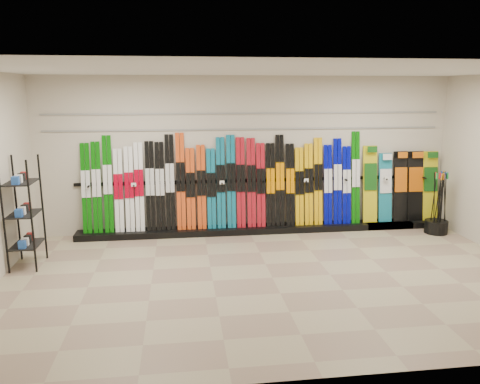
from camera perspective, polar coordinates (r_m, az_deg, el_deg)
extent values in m
plane|color=gray|center=(7.09, 3.97, -10.38)|extent=(8.00, 8.00, 0.00)
plane|color=beige|center=(9.09, 1.01, 4.54)|extent=(8.00, 0.00, 8.00)
plane|color=silver|center=(6.55, 4.37, 14.62)|extent=(8.00, 8.00, 0.00)
cube|color=black|center=(9.22, 2.57, -4.52)|extent=(8.00, 0.40, 0.12)
cube|color=#096007|center=(9.10, -18.26, 0.42)|extent=(0.17, 0.25, 1.66)
cube|color=#096007|center=(9.07, -17.06, 0.53)|extent=(0.17, 0.26, 1.69)
cube|color=#096007|center=(9.03, -15.80, 0.92)|extent=(0.17, 0.27, 1.80)
cube|color=white|center=(9.01, -14.58, 0.16)|extent=(0.17, 0.24, 1.55)
cube|color=white|center=(8.99, -13.34, 0.32)|extent=(0.17, 0.24, 1.59)
cube|color=white|center=(8.97, -12.19, 0.58)|extent=(0.17, 0.25, 1.66)
cube|color=black|center=(8.95, -10.90, 0.69)|extent=(0.17, 0.26, 1.68)
cube|color=black|center=(8.94, -9.72, 0.67)|extent=(0.17, 0.25, 1.66)
cube|color=black|center=(8.93, -8.53, 1.14)|extent=(0.17, 0.27, 1.80)
cube|color=#D64716|center=(8.93, -7.25, 1.27)|extent=(0.17, 0.28, 1.83)
cube|color=#D64716|center=(8.94, -6.04, 0.38)|extent=(0.17, 0.24, 1.54)
cube|color=#D64716|center=(8.95, -4.74, 0.59)|extent=(0.17, 0.24, 1.60)
cube|color=#0E6381|center=(8.96, -3.52, 0.40)|extent=(0.17, 0.23, 1.53)
cube|color=#0E6381|center=(8.97, -2.35, 1.10)|extent=(0.17, 0.26, 1.74)
cube|color=#0E6381|center=(8.99, -1.09, 1.27)|extent=(0.17, 0.27, 1.78)
cube|color=#A6111E|center=(9.01, 0.09, 1.15)|extent=(0.17, 0.26, 1.73)
cube|color=#A6111E|center=(9.04, 1.39, 1.12)|extent=(0.17, 0.26, 1.71)
cube|color=#A6111E|center=(9.07, 2.56, 0.84)|extent=(0.17, 0.25, 1.61)
cube|color=black|center=(9.11, 3.75, 0.86)|extent=(0.17, 0.25, 1.61)
cube|color=black|center=(9.14, 4.89, 1.38)|extent=(0.17, 0.27, 1.77)
cube|color=black|center=(9.19, 6.13, 0.87)|extent=(0.17, 0.24, 1.60)
cube|color=#E8AB0A|center=(9.24, 7.25, 0.66)|extent=(0.17, 0.23, 1.52)
cube|color=#E8AB0A|center=(9.28, 8.38, 0.91)|extent=(0.17, 0.24, 1.59)
cube|color=#E8AB0A|center=(9.33, 9.51, 1.28)|extent=(0.17, 0.26, 1.70)
cube|color=#030898|center=(9.40, 10.67, 0.87)|extent=(0.17, 0.24, 1.56)
cube|color=#030898|center=(9.45, 11.80, 1.28)|extent=(0.17, 0.26, 1.68)
cube|color=#030898|center=(9.52, 12.87, 0.83)|extent=(0.17, 0.24, 1.53)
cube|color=#096007|center=(9.58, 13.92, 1.71)|extent=(0.17, 0.28, 1.81)
cube|color=gold|center=(9.72, 15.57, 0.92)|extent=(0.29, 0.24, 1.53)
cube|color=#14728C|center=(9.85, 17.28, 0.51)|extent=(0.27, 0.21, 1.38)
cube|color=black|center=(9.99, 18.95, 0.64)|extent=(0.29, 0.22, 1.41)
cube|color=black|center=(10.13, 20.58, 0.67)|extent=(0.33, 0.22, 1.40)
cube|color=gold|center=(10.29, 22.15, 0.69)|extent=(0.32, 0.22, 1.40)
cube|color=black|center=(8.01, -24.86, -2.30)|extent=(0.40, 0.60, 1.74)
cylinder|color=black|center=(9.90, 22.78, -3.92)|extent=(0.44, 0.44, 0.25)
cylinder|color=black|center=(9.73, 23.32, -1.29)|extent=(0.04, 0.05, 1.18)
cylinder|color=black|center=(9.69, 23.29, -1.34)|extent=(0.09, 0.15, 1.17)
cylinder|color=black|center=(9.76, 23.39, -1.25)|extent=(0.05, 0.11, 1.18)
cylinder|color=black|center=(9.68, 22.59, -1.29)|extent=(0.03, 0.15, 1.17)
cylinder|color=black|center=(9.74, 22.91, -1.24)|extent=(0.13, 0.07, 1.18)
cylinder|color=black|center=(9.64, 23.13, -1.39)|extent=(0.03, 0.10, 1.18)
cylinder|color=black|center=(9.84, 23.68, -1.18)|extent=(0.10, 0.13, 1.17)
cylinder|color=black|center=(9.79, 23.72, -1.25)|extent=(0.12, 0.07, 1.18)
cylinder|color=black|center=(9.76, 22.48, -1.17)|extent=(0.04, 0.05, 1.18)
cylinder|color=black|center=(9.94, 23.31, -1.02)|extent=(0.07, 0.05, 1.18)
cylinder|color=black|center=(9.90, 23.10, -1.05)|extent=(0.07, 0.10, 1.18)
cylinder|color=black|center=(9.84, 23.36, -1.15)|extent=(0.04, 0.12, 1.18)
cube|color=gray|center=(9.01, 1.05, 7.68)|extent=(7.60, 0.02, 0.03)
cube|color=gray|center=(8.99, 1.05, 9.58)|extent=(7.60, 0.02, 0.03)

